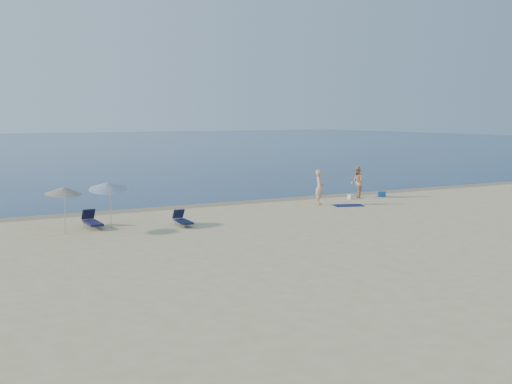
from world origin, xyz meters
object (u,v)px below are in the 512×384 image
Objects in this scene: person_right at (357,182)px; umbrella_near at (108,186)px; person_left at (319,187)px; blue_cooler at (381,194)px.

umbrella_near is (-16.11, -2.94, 0.90)m from person_right.
umbrella_near is at bearing 131.23° from person_left.
person_right is at bearing 28.78° from umbrella_near.
umbrella_near is (-12.31, -1.42, 0.87)m from person_left.
person_right is 16.40m from umbrella_near.
person_right reaches higher than blue_cooler.
umbrella_near is at bearing -157.62° from blue_cooler.
blue_cooler is at bearing 108.40° from person_right.
blue_cooler is at bearing 26.59° from umbrella_near.
umbrella_near reaches higher than person_left.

